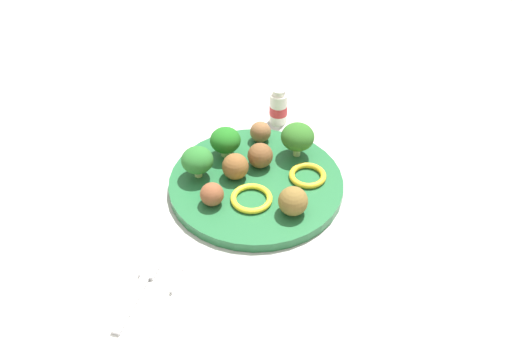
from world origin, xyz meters
The scene contains 16 objects.
ground_plane centered at (0.00, 0.00, 0.00)m, with size 4.00×4.00×0.00m, color #B2B2AD.
plate centered at (0.00, 0.00, 0.01)m, with size 0.28×0.28×0.02m, color #236638.
broccoli_floret_back_right centered at (0.04, 0.07, 0.05)m, with size 0.05×0.05×0.05m.
broccoli_floret_mid_left centered at (-0.03, 0.09, 0.05)m, with size 0.05×0.05×0.05m.
broccoli_floret_back_left centered at (0.09, -0.04, 0.05)m, with size 0.06×0.06×0.06m.
meatball_center centered at (-0.08, 0.04, 0.03)m, with size 0.04×0.04×0.04m, color brown.
meatball_near_rim centered at (0.04, 0.01, 0.04)m, with size 0.04×0.04×0.04m, color brown.
meatball_mid_left centered at (-0.04, -0.08, 0.04)m, with size 0.04×0.04×0.04m, color brown.
meatball_front_right centered at (0.10, 0.04, 0.03)m, with size 0.04×0.04×0.04m, color brown.
meatball_front_left centered at (-0.01, 0.03, 0.04)m, with size 0.04×0.04×0.04m, color brown.
pepper_ring_center centered at (0.04, -0.07, 0.02)m, with size 0.06×0.06×0.01m, color gold.
pepper_ring_back_left centered at (-0.05, -0.01, 0.02)m, with size 0.06×0.06×0.01m, color yellow.
napkin centered at (-0.26, 0.04, 0.00)m, with size 0.17×0.12×0.01m, color white.
fork centered at (-0.26, 0.06, 0.01)m, with size 0.12×0.03×0.01m.
knife centered at (-0.25, 0.02, 0.01)m, with size 0.15×0.04×0.01m.
yogurt_bottle centered at (0.19, 0.04, 0.03)m, with size 0.03×0.03×0.07m.
Camera 1 is at (-0.61, -0.27, 0.60)m, focal length 38.59 mm.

